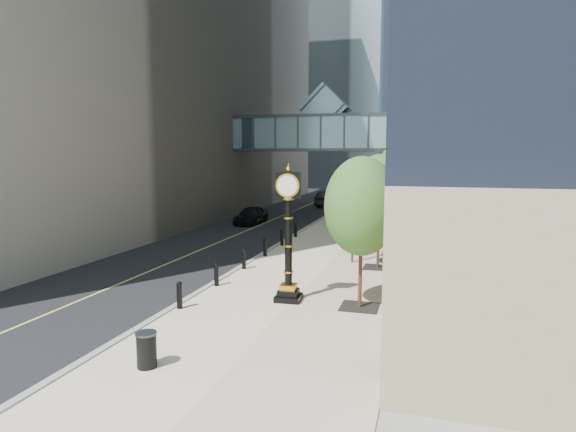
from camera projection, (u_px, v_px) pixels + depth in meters
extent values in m
plane|color=gray|center=(238.00, 327.00, 15.89)|extent=(320.00, 320.00, 0.00)
cube|color=black|center=(312.00, 203.00, 55.92)|extent=(8.00, 180.00, 0.02)
cube|color=beige|center=(382.00, 205.00, 53.69)|extent=(8.00, 180.00, 0.06)
cube|color=gray|center=(346.00, 204.00, 54.80)|extent=(0.25, 180.00, 0.07)
cube|color=#9FBAC9|center=(387.00, 53.00, 127.67)|extent=(22.00, 22.00, 65.00)
cube|color=slate|center=(326.00, 133.00, 42.43)|extent=(17.00, 4.00, 3.00)
cube|color=#383F44|center=(325.00, 150.00, 42.61)|extent=(17.00, 4.20, 0.25)
cube|color=#383F44|center=(326.00, 117.00, 42.24)|extent=(17.00, 4.20, 0.25)
cube|color=slate|center=(326.00, 109.00, 42.16)|extent=(4.24, 3.00, 4.24)
cube|color=#383F44|center=(386.00, 180.00, 27.71)|extent=(3.00, 8.00, 0.25)
cube|color=slate|center=(386.00, 177.00, 27.69)|extent=(2.80, 7.80, 0.06)
cylinder|color=#383F44|center=(353.00, 224.00, 24.82)|extent=(0.12, 0.12, 4.20)
cylinder|color=#383F44|center=(370.00, 208.00, 31.86)|extent=(0.12, 0.12, 4.20)
cylinder|color=black|center=(179.00, 297.00, 17.53)|extent=(0.20, 0.20, 0.90)
cylinder|color=black|center=(216.00, 275.00, 20.58)|extent=(0.20, 0.20, 0.90)
cylinder|color=black|center=(244.00, 260.00, 23.62)|extent=(0.20, 0.20, 0.90)
cylinder|color=black|center=(265.00, 248.00, 26.67)|extent=(0.20, 0.20, 0.90)
cylinder|color=black|center=(282.00, 238.00, 29.72)|extent=(0.20, 0.20, 0.90)
cylinder|color=black|center=(296.00, 230.00, 32.76)|extent=(0.20, 0.20, 0.90)
cube|color=black|center=(360.00, 307.00, 17.74)|extent=(1.40, 1.40, 0.02)
cylinder|color=#482C1E|center=(360.00, 268.00, 17.55)|extent=(0.14, 0.14, 2.94)
ellipsoid|color=#2C5A21|center=(362.00, 206.00, 17.26)|extent=(2.70, 2.70, 3.60)
cube|color=black|center=(378.00, 267.00, 23.93)|extent=(1.40, 1.40, 0.02)
cylinder|color=#482C1E|center=(378.00, 238.00, 23.74)|extent=(0.14, 0.14, 2.99)
ellipsoid|color=#2C5A21|center=(379.00, 192.00, 23.44)|extent=(2.74, 2.74, 3.65)
cube|color=black|center=(388.00, 244.00, 30.12)|extent=(1.40, 1.40, 0.02)
cylinder|color=#482C1E|center=(389.00, 226.00, 29.97)|extent=(0.14, 0.14, 2.33)
ellipsoid|color=#2C5A21|center=(389.00, 197.00, 29.74)|extent=(2.13, 2.13, 2.84)
cube|color=black|center=(395.00, 229.00, 36.30)|extent=(1.40, 1.40, 0.02)
cylinder|color=#482C1E|center=(396.00, 207.00, 36.09)|extent=(0.14, 0.14, 3.36)
ellipsoid|color=#2C5A21|center=(397.00, 172.00, 35.76)|extent=(3.08, 3.08, 4.11)
cube|color=black|center=(400.00, 218.00, 42.49)|extent=(1.40, 1.40, 0.02)
cylinder|color=#482C1E|center=(401.00, 200.00, 42.29)|extent=(0.14, 0.14, 3.16)
ellipsoid|color=#2C5A21|center=(402.00, 172.00, 41.98)|extent=(2.90, 2.90, 3.87)
cube|color=black|center=(288.00, 298.00, 18.55)|extent=(1.02, 1.02, 0.21)
cube|color=black|center=(288.00, 292.00, 18.52)|extent=(0.79, 0.79, 0.21)
cube|color=gold|center=(288.00, 287.00, 18.49)|extent=(0.62, 0.62, 0.21)
cylinder|color=black|center=(288.00, 242.00, 18.27)|extent=(0.28, 0.28, 3.32)
cube|color=black|center=(288.00, 185.00, 17.99)|extent=(0.93, 0.37, 0.97)
cylinder|color=white|center=(290.00, 185.00, 18.17)|extent=(0.75, 0.09, 0.75)
cylinder|color=white|center=(287.00, 186.00, 17.82)|extent=(0.75, 0.09, 0.75)
sphere|color=gold|center=(288.00, 169.00, 17.92)|extent=(0.21, 0.21, 0.21)
cylinder|color=black|center=(147.00, 351.00, 12.68)|extent=(0.67, 0.67, 0.90)
imported|color=beige|center=(389.00, 249.00, 24.66)|extent=(0.66, 0.52, 1.57)
imported|color=black|center=(251.00, 215.00, 39.28)|extent=(1.89, 4.30, 1.44)
imported|color=black|center=(328.00, 199.00, 52.67)|extent=(2.00, 5.12, 1.66)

